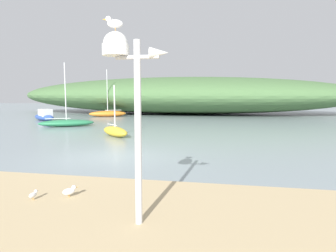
% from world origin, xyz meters
% --- Properties ---
extents(ground_plane, '(120.00, 120.00, 0.00)m').
position_xyz_m(ground_plane, '(0.00, 0.00, 0.00)').
color(ground_plane, gray).
extents(distant_hill, '(43.42, 14.86, 4.59)m').
position_xyz_m(distant_hill, '(-1.08, 26.73, 2.29)').
color(distant_hill, '#476B3D').
rests_on(distant_hill, ground).
extents(mast_structure, '(1.14, 0.46, 3.32)m').
position_xyz_m(mast_structure, '(2.66, -6.12, 2.88)').
color(mast_structure, silver).
rests_on(mast_structure, beach_sand).
extents(seagull_on_radar, '(0.35, 0.20, 0.24)m').
position_xyz_m(seagull_on_radar, '(2.49, -6.13, 3.66)').
color(seagull_on_radar, orange).
rests_on(seagull_on_radar, mast_structure).
extents(sailboat_mid_channel, '(2.53, 2.49, 2.99)m').
position_xyz_m(sailboat_mid_channel, '(-2.02, 5.40, 0.31)').
color(sailboat_mid_channel, gold).
rests_on(sailboat_mid_channel, ground).
extents(motorboat_inner_mooring, '(3.44, 2.87, 1.08)m').
position_xyz_m(motorboat_inner_mooring, '(-12.24, 13.89, 0.41)').
color(motorboat_inner_mooring, '#2D4C9E').
rests_on(motorboat_inner_mooring, ground).
extents(sailboat_off_point, '(4.05, 2.78, 5.10)m').
position_xyz_m(sailboat_off_point, '(-8.37, 19.63, 0.35)').
color(sailboat_off_point, orange).
rests_on(sailboat_off_point, ground).
extents(sailboat_by_sandbar, '(4.20, 3.12, 4.82)m').
position_xyz_m(sailboat_by_sandbar, '(-7.63, 9.74, 0.28)').
color(sailboat_by_sandbar, '#287A4C').
rests_on(sailboat_by_sandbar, ground).
extents(seagull_mid_strand, '(0.31, 0.31, 0.25)m').
position_xyz_m(seagull_mid_strand, '(0.98, -5.12, 0.34)').
color(seagull_mid_strand, orange).
rests_on(seagull_mid_strand, beach_sand).
extents(seagull_upper_strand, '(0.12, 0.28, 0.20)m').
position_xyz_m(seagull_upper_strand, '(0.30, -5.43, 0.32)').
color(seagull_upper_strand, orange).
rests_on(seagull_upper_strand, beach_sand).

